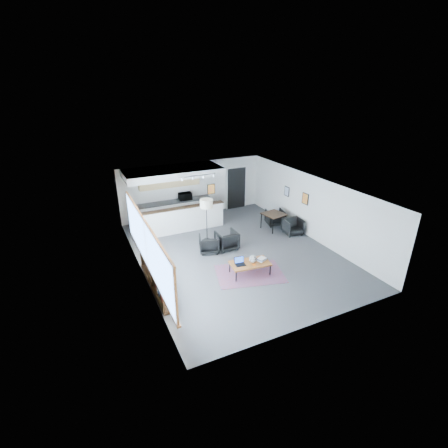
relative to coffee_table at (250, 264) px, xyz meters
name	(u,v)px	position (x,y,z in m)	size (l,w,h in m)	color
room	(235,221)	(0.24, 1.57, 0.90)	(7.02, 9.02, 2.62)	#464648
window	(146,246)	(-3.23, 0.67, 1.06)	(0.10, 5.95, 1.66)	#8CBFFF
console	(156,279)	(-3.06, 0.52, -0.07)	(0.35, 3.00, 0.80)	#332012
kitchenette	(174,195)	(-0.96, 5.28, 0.98)	(4.20, 1.96, 2.60)	white
doorway	(236,188)	(2.54, 5.99, 0.68)	(1.10, 0.12, 2.15)	black
track_light	(198,176)	(-0.35, 3.77, 2.13)	(1.60, 0.07, 0.15)	silver
wall_art_lower	(305,199)	(3.70, 1.97, 1.15)	(0.03, 0.38, 0.48)	black
wall_art_upper	(287,191)	(3.70, 3.27, 1.10)	(0.03, 0.34, 0.44)	black
kilim_rug	(250,274)	(0.00, 0.00, -0.39)	(2.55, 2.04, 0.01)	#63364D
coffee_table	(250,264)	(0.00, 0.00, 0.00)	(1.39, 0.86, 0.43)	brown
laptop	(240,262)	(-0.35, 0.08, 0.10)	(0.36, 0.31, 0.24)	black
ceramic_pot	(253,259)	(0.10, -0.02, 0.16)	(0.26, 0.26, 0.26)	gray
book_stack	(261,259)	(0.44, -0.01, 0.08)	(0.38, 0.35, 0.10)	silver
coaster	(254,265)	(0.05, -0.18, 0.04)	(0.12, 0.12, 0.01)	#E5590C
armchair_left	(209,243)	(-0.63, 2.06, -0.03)	(0.72, 0.67, 0.74)	black
armchair_right	(227,239)	(0.11, 2.02, -0.01)	(0.76, 0.71, 0.79)	black
floor_lamp	(206,205)	(-0.31, 3.02, 1.14)	(0.66, 0.66, 1.78)	black
dining_table	(274,215)	(2.79, 2.83, 0.26)	(0.99, 0.99, 0.73)	#332012
dining_chair_near	(293,227)	(3.24, 2.01, -0.08)	(0.63, 0.59, 0.65)	black
dining_chair_far	(275,218)	(3.12, 3.22, -0.07)	(0.64, 0.60, 0.66)	black
microwave	(185,196)	(-0.29, 5.72, 0.73)	(0.59, 0.33, 0.40)	black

